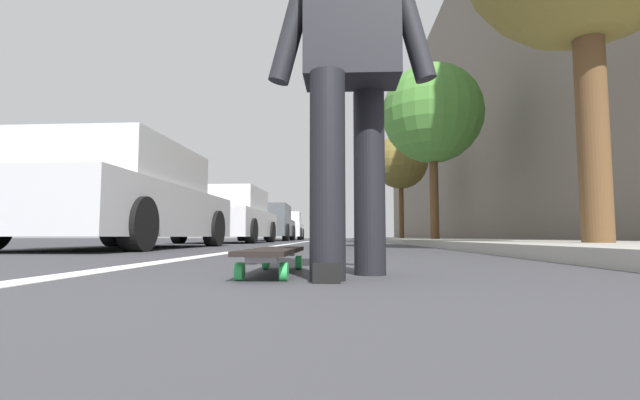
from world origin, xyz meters
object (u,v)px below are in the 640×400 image
parked_car_far (269,223)px  street_tree_mid (432,114)px  skateboard (274,253)px  parked_car_near (123,199)px  parked_car_mid (229,217)px  street_tree_far (401,162)px  traffic_light (315,188)px  parked_car_end (285,227)px  skater_person (350,56)px

parked_car_far → street_tree_mid: size_ratio=0.88×
skateboard → parked_car_near: (4.26, 2.83, 0.61)m
parked_car_mid → street_tree_far: street_tree_far is taller
traffic_light → street_tree_far: (-7.58, -4.17, 0.29)m
skateboard → parked_car_near: size_ratio=0.19×
skateboard → street_tree_mid: size_ratio=0.17×
skateboard → street_tree_mid: street_tree_mid is taller
parked_car_far → parked_car_mid: bearing=179.7°
parked_car_end → traffic_light: 3.73m
parked_car_end → street_tree_far: bearing=-132.2°
traffic_light → street_tree_mid: 14.96m
skateboard → parked_car_near: bearing=33.6°
traffic_light → street_tree_far: bearing=-151.2°
skateboard → parked_car_end: size_ratio=0.18×
traffic_light → parked_car_mid: bearing=174.3°
parked_car_mid → traffic_light: traffic_light is taller
parked_car_near → street_tree_far: 14.45m
parked_car_end → parked_car_far: bearing=-179.6°
street_tree_mid → parked_car_far: bearing=42.8°
traffic_light → street_tree_mid: street_tree_mid is taller
skateboard → skater_person: 0.92m
parked_car_far → street_tree_far: bearing=-82.6°
parked_car_mid → parked_car_far: (6.49, -0.03, 0.03)m
skateboard → parked_car_far: 16.77m
street_tree_mid → parked_car_near: bearing=137.4°
skateboard → street_tree_far: street_tree_far is taller
parked_car_far → traffic_light: (8.30, -1.44, 2.37)m
skateboard → traffic_light: size_ratio=0.19×
parked_car_mid → street_tree_mid: (0.44, -5.64, 2.92)m
parked_car_near → parked_car_mid: same height
skateboard → skater_person: skater_person is taller
traffic_light → skateboard: bearing=-177.0°
skater_person → parked_car_near: skater_person is taller
parked_car_end → parked_car_near: bearing=179.8°
parked_car_near → parked_car_mid: bearing=-0.8°
skater_person → street_tree_mid: (10.63, -2.54, 2.69)m
traffic_light → skater_person: bearing=-176.3°
parked_car_mid → parked_car_end: size_ratio=0.89×
skater_person → parked_car_far: size_ratio=0.37×
skater_person → traffic_light: traffic_light is taller
parked_car_near → parked_car_far: size_ratio=1.02×
parked_car_mid → street_tree_far: (7.21, -5.64, 2.69)m
street_tree_mid → parked_car_end: bearing=25.4°
skateboard → street_tree_far: size_ratio=0.18×
skater_person → traffic_light: 25.13m
skater_person → street_tree_far: bearing=-8.3°
skateboard → parked_car_end: bearing=7.0°
parked_car_end → traffic_light: (2.45, -1.48, 2.39)m
parked_car_near → street_tree_far: size_ratio=0.99×
parked_car_near → street_tree_mid: size_ratio=0.90×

